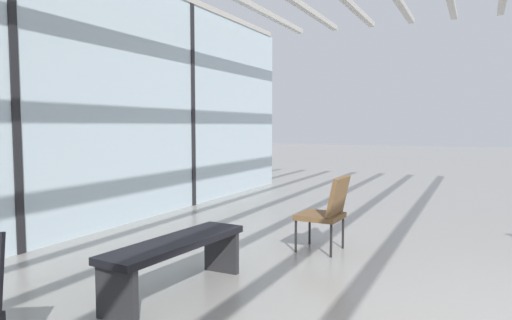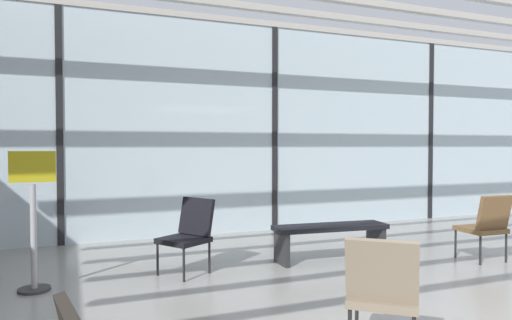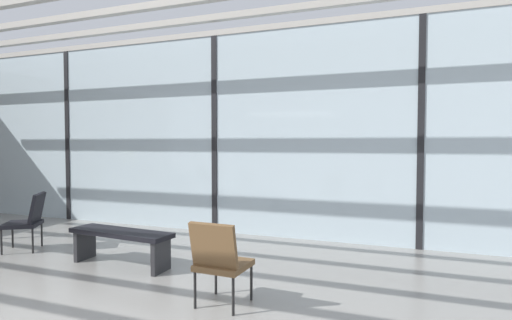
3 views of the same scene
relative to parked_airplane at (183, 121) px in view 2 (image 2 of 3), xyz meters
name	(u,v)px [view 2 (image 2 of 3)]	position (x,y,z in m)	size (l,w,h in m)	color
glass_curtain_wall	(274,129)	(0.17, -6.35, -0.44)	(14.00, 0.08, 3.58)	silver
window_mullion_0	(60,126)	(-3.33, -6.35, -0.44)	(0.10, 0.12, 3.58)	black
window_mullion_1	(274,129)	(0.17, -6.35, -0.44)	(0.10, 0.12, 3.58)	black
window_mullion_2	(429,131)	(3.67, -6.35, -0.44)	(0.10, 0.12, 3.58)	black
parked_airplane	(183,121)	(0.00, 0.00, 0.00)	(12.62, 4.45, 4.45)	#B2BCD6
lounge_chair_2	(189,231)	(-1.90, -8.56, -1.73)	(0.70, 0.69, 0.87)	black
lounge_chair_3	(383,288)	(-1.15, -11.21, -1.73)	(0.71, 0.71, 0.87)	#7F705B
lounge_chair_4	(486,223)	(1.78, -9.47, -1.73)	(0.50, 0.55, 0.87)	brown
waiting_bench	(330,233)	(-0.06, -8.69, -1.87)	(1.53, 0.53, 0.47)	black
info_sign	(33,225)	(-3.54, -8.64, -1.55)	(0.44, 0.32, 1.44)	#333333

